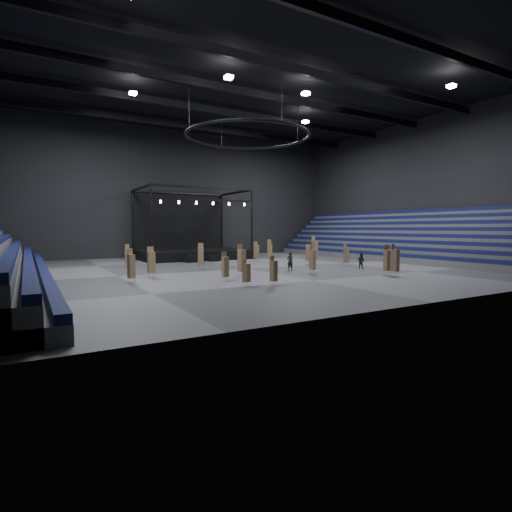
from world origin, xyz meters
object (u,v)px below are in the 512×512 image
chair_stack_7 (315,249)px  crew_member (361,261)px  chair_stack_5 (127,255)px  chair_stack_1 (309,254)px  flight_case_mid (214,258)px  chair_stack_2 (274,270)px  chair_stack_9 (151,262)px  chair_stack_0 (270,251)px  stage (190,247)px  chair_stack_13 (387,260)px  chair_stack_6 (312,259)px  chair_stack_3 (395,260)px  chair_stack_4 (201,256)px  chair_stack_10 (246,272)px  chair_stack_11 (241,260)px  flight_case_right (220,258)px  chair_stack_12 (131,266)px  man_center (290,261)px  flight_case_left (191,259)px  chair_stack_14 (256,251)px  chair_stack_15 (346,255)px  chair_stack_8 (225,266)px

chair_stack_7 → crew_member: 7.19m
chair_stack_5 → chair_stack_1: bearing=-3.7°
flight_case_mid → chair_stack_2: 21.56m
chair_stack_9 → chair_stack_0: bearing=26.7°
stage → chair_stack_2: bearing=-98.6°
chair_stack_9 → chair_stack_13: (18.10, -8.17, 0.01)m
chair_stack_2 → chair_stack_6: 8.47m
chair_stack_3 → chair_stack_6: (-4.60, 5.19, -0.13)m
chair_stack_4 → chair_stack_13: size_ratio=1.00×
chair_stack_3 → chair_stack_6: bearing=119.7°
chair_stack_3 → chair_stack_10: 13.57m
chair_stack_11 → flight_case_right: bearing=58.1°
chair_stack_3 → chair_stack_5: (-17.51, 19.60, -0.20)m
chair_stack_2 → chair_stack_12: 10.52m
chair_stack_2 → man_center: chair_stack_2 is taller
chair_stack_0 → chair_stack_11: chair_stack_11 is taller
flight_case_mid → chair_stack_6: chair_stack_6 is taller
flight_case_left → man_center: 14.09m
chair_stack_9 → chair_stack_10: (4.33, -8.13, -0.32)m
stage → man_center: stage is taller
chair_stack_2 → chair_stack_13: 11.92m
flight_case_left → chair_stack_7: (11.91, -8.10, 1.14)m
stage → chair_stack_14: (4.84, -9.57, -0.17)m
flight_case_left → chair_stack_1: size_ratio=0.60×
chair_stack_6 → chair_stack_10: (-8.93, -4.12, -0.27)m
stage → chair_stack_3: 29.07m
chair_stack_1 → crew_member: bearing=-55.8°
chair_stack_10 → chair_stack_11: size_ratio=0.70×
flight_case_right → chair_stack_15: bearing=-55.1°
chair_stack_2 → chair_stack_12: chair_stack_12 is taller
chair_stack_1 → man_center: 6.65m
chair_stack_9 → man_center: (13.02, -0.90, -0.45)m
chair_stack_5 → chair_stack_4: bearing=-32.4°
chair_stack_3 → crew_member: size_ratio=1.73×
chair_stack_8 → chair_stack_10: bearing=-92.7°
stage → chair_stack_5: stage is taller
flight_case_right → chair_stack_1: bearing=-57.4°
man_center → crew_member: (7.19, -2.06, -0.10)m
flight_case_mid → crew_member: size_ratio=0.74×
stage → chair_stack_2: (-4.20, -27.59, -0.35)m
chair_stack_7 → chair_stack_2: bearing=-141.8°
stage → flight_case_mid: (0.57, -6.58, -1.06)m
chair_stack_1 → chair_stack_2: chair_stack_1 is taller
chair_stack_6 → chair_stack_14: (1.97, 13.34, -0.01)m
flight_case_left → chair_stack_14: (7.15, -2.96, 0.82)m
chair_stack_7 → chair_stack_13: size_ratio=1.21×
chair_stack_0 → chair_stack_13: bearing=-69.0°
chair_stack_3 → chair_stack_11: 12.79m
chair_stack_3 → chair_stack_0: bearing=83.8°
chair_stack_6 → chair_stack_8: (-8.92, -0.76, -0.12)m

